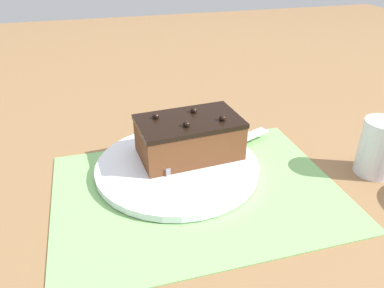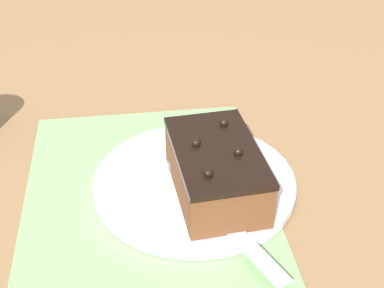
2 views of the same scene
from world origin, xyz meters
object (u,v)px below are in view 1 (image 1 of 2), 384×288
(cake_plate, at_px, (177,166))
(drinking_glass, at_px, (379,148))
(chocolate_cake, at_px, (189,137))
(serving_knife, at_px, (201,155))

(cake_plate, height_order, drinking_glass, drinking_glass)
(chocolate_cake, height_order, serving_knife, chocolate_cake)
(cake_plate, relative_size, chocolate_cake, 1.52)
(cake_plate, bearing_deg, chocolate_cake, -138.47)
(cake_plate, height_order, serving_knife, serving_knife)
(cake_plate, distance_m, drinking_glass, 0.35)
(cake_plate, relative_size, serving_knife, 1.18)
(cake_plate, xyz_separation_m, serving_knife, (-0.05, -0.01, 0.01))
(chocolate_cake, xyz_separation_m, drinking_glass, (-0.30, 0.12, -0.00))
(chocolate_cake, bearing_deg, serving_knife, 133.08)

